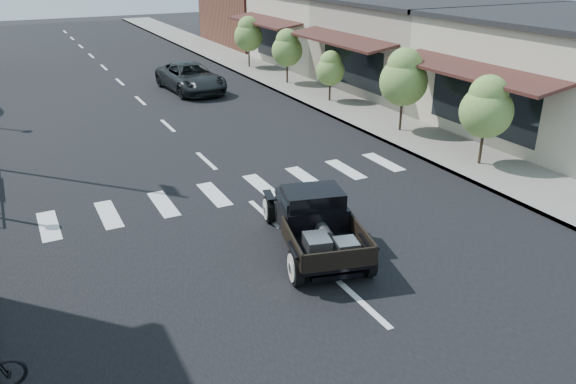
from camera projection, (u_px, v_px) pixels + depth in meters
name	position (u px, v px, depth m)	size (l,w,h in m)	color
ground	(297.00, 244.00, 14.44)	(120.00, 120.00, 0.00)	black
road	(150.00, 110.00, 26.73)	(14.00, 80.00, 0.02)	black
road_markings	(182.00, 139.00, 22.64)	(12.00, 60.00, 0.06)	silver
sidewalk_right	(307.00, 90.00, 30.25)	(3.00, 80.00, 0.15)	gray
storefront_near	(574.00, 76.00, 23.09)	(10.00, 9.00, 4.50)	beige
storefront_mid	(430.00, 46.00, 30.47)	(10.00, 9.00, 4.50)	gray
storefront_far	(342.00, 28.00, 37.84)	(10.00, 9.00, 4.50)	beige
small_tree_a	(485.00, 122.00, 19.00)	(1.78, 1.78, 2.97)	olive
small_tree_b	(403.00, 91.00, 22.63)	(1.94, 1.94, 3.23)	olive
small_tree_c	(330.00, 77.00, 27.44)	(1.41, 1.41, 2.34)	olive
small_tree_d	(287.00, 57.00, 31.16)	(1.71, 1.71, 2.85)	olive
small_tree_e	(249.00, 43.00, 35.55)	(1.81, 1.81, 3.02)	olive
hotrod_pickup	(314.00, 220.00, 14.00)	(2.08, 4.46, 1.55)	black
second_car	(191.00, 78.00, 30.05)	(2.45, 5.31, 1.48)	black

